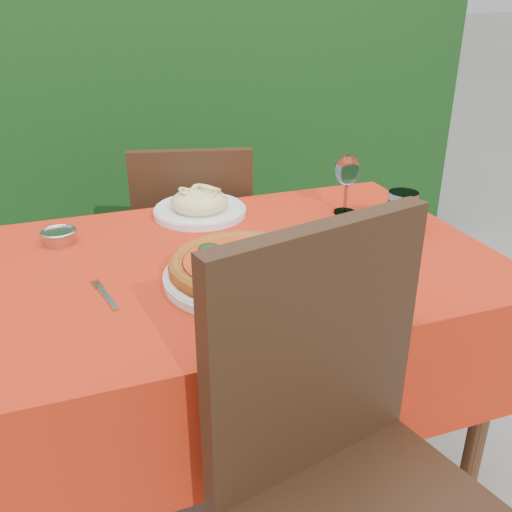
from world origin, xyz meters
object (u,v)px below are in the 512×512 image
object	(u,v)px
steel_ramekin	(59,237)
chair_far	(195,246)
fork	(107,297)
pizza_plate	(243,268)
chair_near	(350,467)
pasta_plate	(200,206)
water_glass	(402,213)
wine_glass	(347,173)

from	to	relation	value
steel_ramekin	chair_far	bearing A→B (deg)	39.65
fork	steel_ramekin	world-z (taller)	steel_ramekin
fork	pizza_plate	bearing A→B (deg)	-15.61
chair_far	steel_ramekin	xyz separation A→B (m)	(-0.45, -0.38, 0.25)
chair_far	chair_near	bearing A→B (deg)	103.36
pizza_plate	steel_ramekin	distance (m)	0.54
pasta_plate	chair_near	bearing A→B (deg)	-87.74
water_glass	pasta_plate	bearing A→B (deg)	149.10
chair_near	pasta_plate	bearing A→B (deg)	79.03
pasta_plate	wine_glass	world-z (taller)	wine_glass
chair_near	steel_ramekin	bearing A→B (deg)	104.93
water_glass	fork	size ratio (longest dim) A/B	0.65
water_glass	wine_glass	bearing A→B (deg)	117.95
water_glass	steel_ramekin	bearing A→B (deg)	166.04
water_glass	chair_near	bearing A→B (deg)	-127.99
pizza_plate	fork	xyz separation A→B (m)	(-0.31, 0.02, -0.03)
pasta_plate	steel_ramekin	xyz separation A→B (m)	(-0.40, -0.07, -0.01)
water_glass	wine_glass	world-z (taller)	wine_glass
chair_near	chair_far	xyz separation A→B (m)	(0.01, 1.20, -0.07)
pasta_plate	water_glass	xyz separation A→B (m)	(0.50, -0.30, 0.02)
chair_near	pizza_plate	bearing A→B (deg)	83.10
pizza_plate	steel_ramekin	size ratio (longest dim) A/B	4.69
water_glass	steel_ramekin	world-z (taller)	water_glass
chair_near	steel_ramekin	distance (m)	0.95
chair_far	pizza_plate	world-z (taller)	chair_far
chair_near	chair_far	world-z (taller)	chair_near
fork	steel_ramekin	size ratio (longest dim) A/B	1.98
fork	wine_glass	bearing A→B (deg)	9.75
chair_near	steel_ramekin	xyz separation A→B (m)	(-0.44, 0.82, 0.18)
pasta_plate	chair_far	bearing A→B (deg)	80.65
chair_far	wine_glass	distance (m)	0.67
pasta_plate	water_glass	world-z (taller)	water_glass
chair_near	chair_far	size ratio (longest dim) A/B	1.14
pasta_plate	water_glass	distance (m)	0.58
water_glass	wine_glass	size ratio (longest dim) A/B	0.61
wine_glass	steel_ramekin	world-z (taller)	wine_glass
water_glass	chair_far	bearing A→B (deg)	126.88
chair_far	pasta_plate	xyz separation A→B (m)	(-0.05, -0.30, 0.26)
chair_far	water_glass	world-z (taller)	chair_far
water_glass	fork	distance (m)	0.83
chair_near	fork	xyz separation A→B (m)	(-0.36, 0.47, 0.17)
pizza_plate	wine_glass	size ratio (longest dim) A/B	2.22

